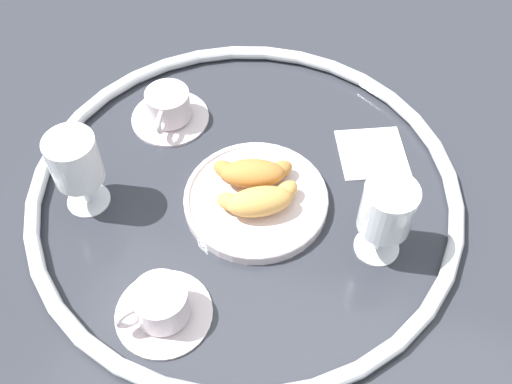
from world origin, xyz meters
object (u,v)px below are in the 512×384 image
croissant_small (253,173)px  coffee_cup_near (169,109)px  pastry_plate (256,199)px  folded_napkin (372,153)px  juice_glass_left (387,212)px  croissant_large (259,201)px  coffee_cup_far (161,306)px  juice_glass_right (75,163)px

croissant_small → coffee_cup_near: croissant_small is taller
pastry_plate → folded_napkin: 0.22m
juice_glass_left → croissant_large: bearing=179.7°
croissant_large → croissant_small: same height
croissant_small → juice_glass_left: size_ratio=0.93×
croissant_large → juice_glass_left: (0.19, -0.00, 0.05)m
croissant_small → coffee_cup_far: bearing=-101.4°
coffee_cup_near → juice_glass_right: size_ratio=0.97×
coffee_cup_near → juice_glass_left: 0.43m
croissant_large → coffee_cup_far: size_ratio=0.90×
croissant_small → juice_glass_left: (0.21, -0.05, 0.05)m
croissant_small → folded_napkin: croissant_small is taller
croissant_large → folded_napkin: size_ratio=1.11×
croissant_large → coffee_cup_near: croissant_large is taller
croissant_small → juice_glass_right: 0.27m
juice_glass_left → juice_glass_right: (-0.45, -0.05, -0.00)m
croissant_small → juice_glass_right: size_ratio=0.93×
pastry_plate → folded_napkin: (0.15, 0.16, -0.01)m
coffee_cup_near → juice_glass_right: 0.22m
pastry_plate → juice_glass_right: 0.28m
coffee_cup_near → folded_napkin: 0.36m
pastry_plate → coffee_cup_near: 0.24m
coffee_cup_far → juice_glass_right: 0.25m
pastry_plate → croissant_small: size_ratio=1.74×
coffee_cup_far → folded_napkin: (0.22, 0.38, -0.02)m
coffee_cup_far → folded_napkin: 0.44m
coffee_cup_far → juice_glass_left: bearing=37.4°
pastry_plate → coffee_cup_far: (-0.06, -0.22, 0.02)m
pastry_plate → croissant_small: (-0.01, 0.03, 0.03)m
coffee_cup_far → folded_napkin: bearing=60.1°
pastry_plate → juice_glass_left: juice_glass_left is taller
coffee_cup_near → folded_napkin: coffee_cup_near is taller
coffee_cup_near → juice_glass_right: (-0.05, -0.20, 0.07)m
juice_glass_left → folded_napkin: juice_glass_left is taller
pastry_plate → juice_glass_left: 0.21m
croissant_large → juice_glass_left: juice_glass_left is taller
croissant_large → juice_glass_right: juice_glass_right is taller
pastry_plate → coffee_cup_far: coffee_cup_far is taller
juice_glass_left → croissant_small: bearing=166.8°
croissant_small → croissant_large: bearing=-62.1°
croissant_small → pastry_plate: bearing=-62.6°
pastry_plate → croissant_small: 0.04m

